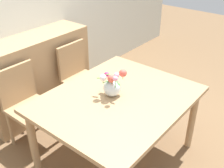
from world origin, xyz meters
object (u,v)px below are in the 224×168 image
at_px(dresser, 37,75).
at_px(chair_left, 25,101).
at_px(flower_vase, 112,85).
at_px(dining_table, 118,105).
at_px(chair_right, 79,74).

bearing_deg(dresser, chair_left, -138.71).
height_order(chair_left, flower_vase, flower_vase).
bearing_deg(dining_table, dresser, 86.82).
distance_m(dining_table, chair_right, 1.01).
bearing_deg(dresser, flower_vase, -93.59).
distance_m(chair_left, dresser, 0.62).
xyz_separation_m(dining_table, flower_vase, (-0.01, 0.06, 0.20)).
distance_m(chair_right, flower_vase, 1.01).
bearing_deg(chair_right, dining_table, 66.90).
relative_size(chair_right, dresser, 0.64).
distance_m(chair_left, chair_right, 0.79).
height_order(chair_left, chair_right, same).
distance_m(dresser, flower_vase, 1.32).
height_order(chair_left, dresser, dresser).
xyz_separation_m(dining_table, chair_right, (0.39, 0.92, -0.15)).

